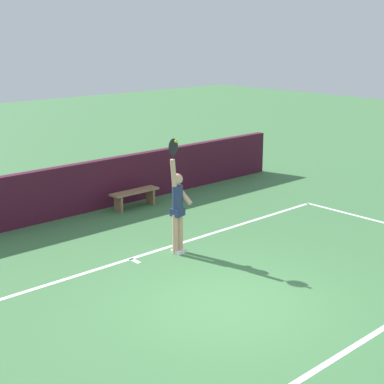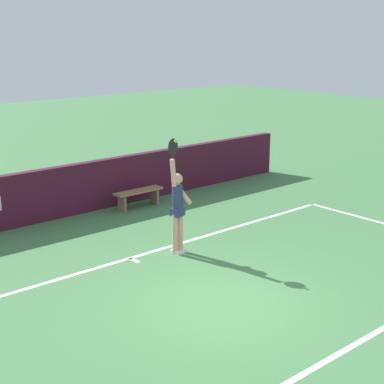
% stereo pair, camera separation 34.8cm
% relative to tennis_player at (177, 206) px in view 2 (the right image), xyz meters
% --- Properties ---
extents(ground_plane, '(60.00, 60.00, 0.00)m').
position_rel_tennis_player_xyz_m(ground_plane, '(-0.95, -2.39, -1.02)').
color(ground_plane, '#417744').
extents(court_lines, '(12.04, 5.14, 0.00)m').
position_rel_tennis_player_xyz_m(court_lines, '(-0.95, -2.12, -1.02)').
color(court_lines, white).
rests_on(court_lines, ground).
extents(back_wall, '(15.79, 0.23, 1.29)m').
position_rel_tennis_player_xyz_m(back_wall, '(-0.96, 3.81, -0.38)').
color(back_wall, '#441327').
rests_on(back_wall, ground).
extents(tennis_player, '(0.47, 0.46, 2.46)m').
position_rel_tennis_player_xyz_m(tennis_player, '(0.00, 0.00, 0.00)').
color(tennis_player, tan).
rests_on(tennis_player, ground).
extents(tennis_ball, '(0.07, 0.07, 0.07)m').
position_rel_tennis_player_xyz_m(tennis_ball, '(-0.13, -0.12, 1.39)').
color(tennis_ball, '#C5D92F').
extents(courtside_bench_far, '(1.39, 0.37, 0.46)m').
position_rel_tennis_player_xyz_m(courtside_bench_far, '(1.32, 3.24, -0.67)').
color(courtside_bench_far, '#946D4D').
rests_on(courtside_bench_far, ground).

